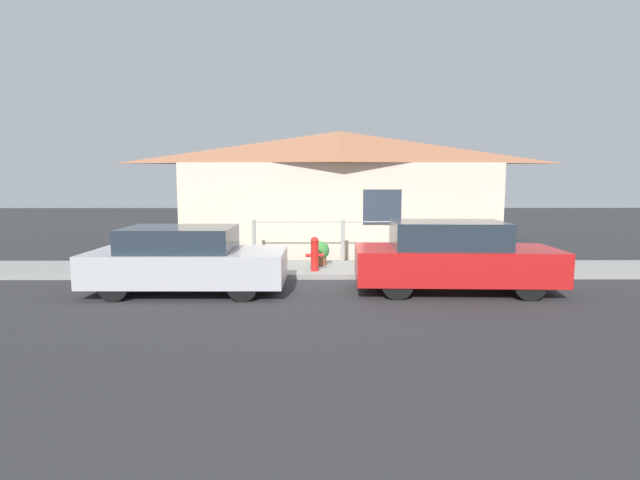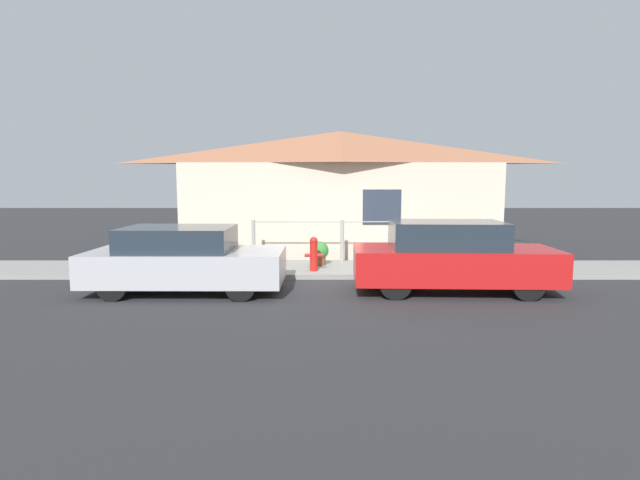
% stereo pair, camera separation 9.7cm
% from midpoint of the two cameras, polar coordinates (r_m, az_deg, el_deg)
% --- Properties ---
extents(ground_plane, '(60.00, 60.00, 0.00)m').
position_cam_midpoint_polar(ground_plane, '(11.71, 2.85, -4.55)').
color(ground_plane, '#2D2D30').
extents(sidewalk, '(24.00, 2.07, 0.12)m').
position_cam_midpoint_polar(sidewalk, '(12.71, 2.59, -3.36)').
color(sidewalk, gray).
rests_on(sidewalk, ground_plane).
extents(house, '(9.78, 2.23, 3.79)m').
position_cam_midpoint_polar(house, '(15.29, 2.12, 9.62)').
color(house, beige).
rests_on(house, ground_plane).
extents(fence, '(4.90, 0.10, 1.13)m').
position_cam_midpoint_polar(fence, '(13.49, 2.41, 0.16)').
color(fence, '#999993').
rests_on(fence, sidewalk).
extents(car_left, '(4.00, 1.81, 1.36)m').
position_cam_midpoint_polar(car_left, '(10.67, -15.29, -2.20)').
color(car_left, '#B7B7BC').
rests_on(car_left, ground_plane).
extents(car_right, '(4.17, 1.79, 1.47)m').
position_cam_midpoint_polar(car_right, '(10.67, 14.74, -1.90)').
color(car_right, red).
rests_on(car_right, ground_plane).
extents(fire_hydrant, '(0.44, 0.20, 0.83)m').
position_cam_midpoint_polar(fire_hydrant, '(12.09, -0.84, -1.51)').
color(fire_hydrant, red).
rests_on(fire_hydrant, sidewalk).
extents(potted_plant_near_hydrant, '(0.48, 0.48, 0.63)m').
position_cam_midpoint_polar(potted_plant_near_hydrant, '(12.89, -0.19, -1.41)').
color(potted_plant_near_hydrant, brown).
rests_on(potted_plant_near_hydrant, sidewalk).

